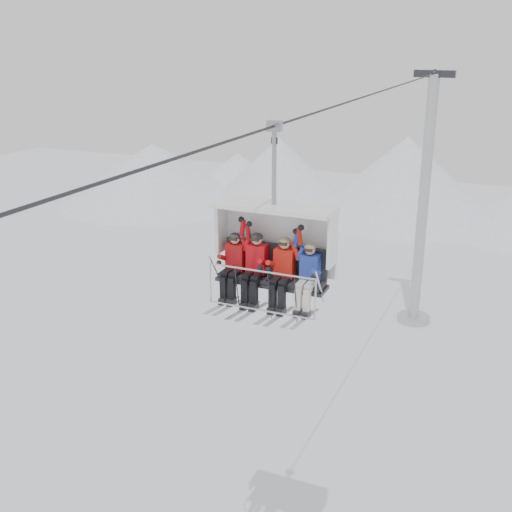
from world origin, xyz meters
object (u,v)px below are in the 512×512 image
at_px(chairlift_carrier, 276,242).
at_px(skier_far_right, 308,275).
at_px(lift_tower_right, 422,221).
at_px(skier_center_right, 283,270).
at_px(skier_far_left, 234,263).
at_px(skier_center_left, 256,265).

height_order(chairlift_carrier, skier_far_right, chairlift_carrier).
relative_size(lift_tower_right, skier_center_right, 7.75).
height_order(chairlift_carrier, skier_far_left, chairlift_carrier).
bearing_deg(skier_center_right, lift_tower_right, 90.81).
relative_size(lift_tower_right, skier_far_left, 7.99).
bearing_deg(skier_center_right, skier_far_left, -179.74).
bearing_deg(skier_far_right, skier_center_left, 179.50).
relative_size(lift_tower_right, chairlift_carrier, 3.38).
bearing_deg(chairlift_carrier, skier_center_right, -45.75).
distance_m(skier_center_right, skier_far_right, 0.58).
distance_m(chairlift_carrier, skier_far_right, 1.08).
xyz_separation_m(chairlift_carrier, skier_far_left, (-0.88, -0.31, -0.52)).
relative_size(skier_far_left, skier_center_left, 0.96).
bearing_deg(skier_center_right, skier_far_right, -0.90).
bearing_deg(skier_far_right, skier_far_left, 179.88).
bearing_deg(chairlift_carrier, lift_tower_right, 90.00).
bearing_deg(skier_far_right, chairlift_carrier, 160.28).
height_order(chairlift_carrier, skier_center_left, chairlift_carrier).
height_order(lift_tower_right, skier_far_right, lift_tower_right).
bearing_deg(skier_far_left, lift_tower_right, 87.61).
xyz_separation_m(lift_tower_right, skier_far_left, (-0.88, -21.22, 4.44)).
relative_size(lift_tower_right, skier_far_right, 7.99).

